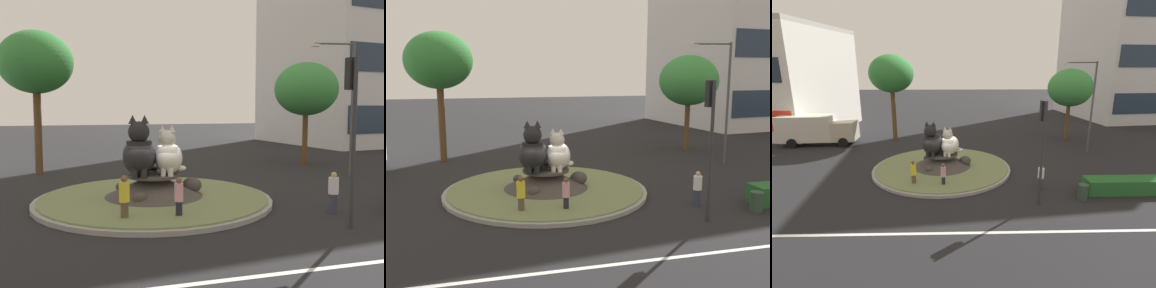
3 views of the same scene
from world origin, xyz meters
The scene contains 13 objects.
ground_plane centered at (0.00, 0.00, 0.00)m, with size 160.00×160.00×0.00m, color black.
lane_centreline centered at (0.00, -8.54, 0.00)m, with size 112.00×0.20×0.01m, color silver.
roundabout_island centered at (0.01, 0.00, 0.38)m, with size 10.08×10.08×1.20m.
cat_statue_black centered at (-0.64, -0.22, 2.13)m, with size 1.95×2.59×2.54m.
cat_statue_white centered at (0.60, -0.23, 1.98)m, with size 1.86×2.13×2.12m.
traffic_light_mast centered at (5.62, -5.62, 3.92)m, with size 0.35×0.46×5.68m.
broadleaf_tree_behind_island centered at (-5.38, 9.27, 6.69)m, with size 4.41×4.41×8.62m.
second_tree_near_tower centered at (12.67, 8.91, 5.33)m, with size 4.44×4.44×7.24m.
streetlight_arm centered at (12.27, 3.67, 4.58)m, with size 2.65×0.64×7.83m.
pedestrian_white_shirt centered at (6.27, -3.81, 0.83)m, with size 0.38×0.38×1.59m.
pedestrian_yellow_shirt centered at (-1.63, -3.20, 0.91)m, with size 0.37×0.37×1.72m.
pedestrian_pink_shirt centered at (0.25, -3.44, 0.85)m, with size 0.31×0.31×1.60m.
litter_bin centered at (8.28, -5.26, 0.45)m, with size 0.56×0.56×0.90m.
Camera 2 is at (-3.61, -20.34, 6.00)m, focal length 39.54 mm.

